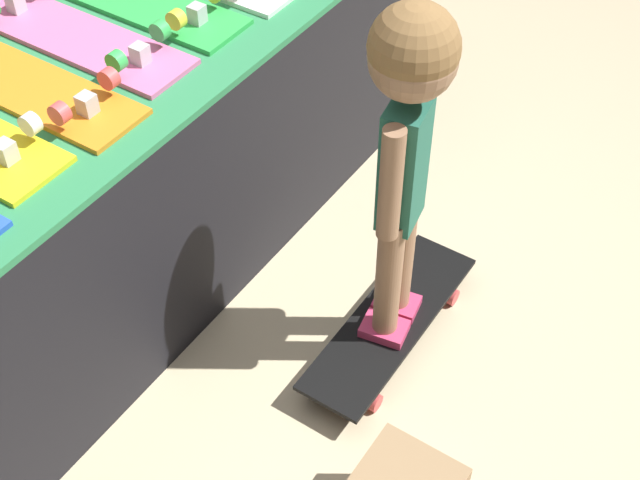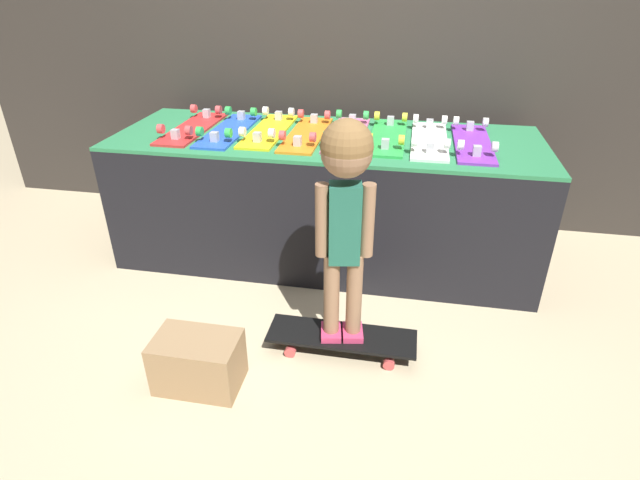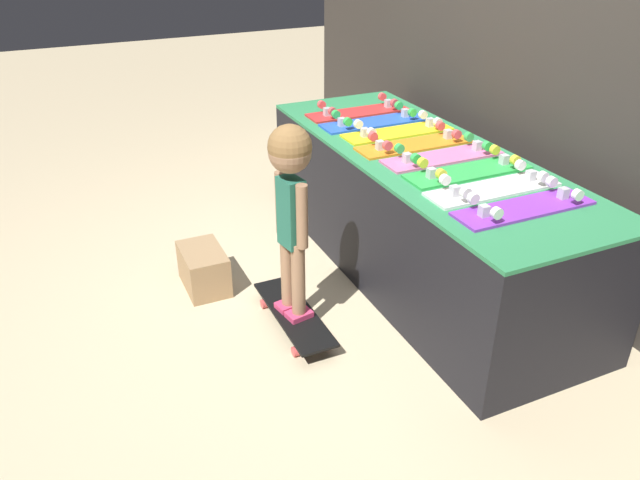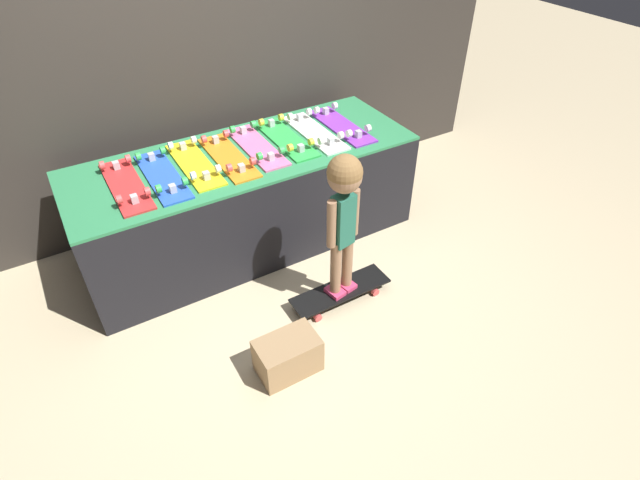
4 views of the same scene
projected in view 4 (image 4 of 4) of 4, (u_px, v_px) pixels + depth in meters
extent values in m
plane|color=beige|center=(289.00, 285.00, 3.55)|extent=(16.00, 16.00, 0.00)
cube|color=#332D28|center=(203.00, 69.00, 3.66)|extent=(5.31, 0.10, 2.32)
cube|color=black|center=(249.00, 200.00, 3.73)|extent=(2.44, 0.87, 0.74)
cube|color=#2D7F4C|center=(244.00, 155.00, 3.49)|extent=(2.44, 0.87, 0.02)
cube|color=red|center=(126.00, 186.00, 3.15)|extent=(0.19, 0.69, 0.01)
cube|color=#B7B7BC|center=(116.00, 165.00, 3.28)|extent=(0.04, 0.04, 0.05)
cylinder|color=#D84C4C|center=(128.00, 159.00, 3.30)|extent=(0.03, 0.05, 0.05)
cylinder|color=#D84C4C|center=(102.00, 165.00, 3.23)|extent=(0.03, 0.05, 0.05)
cube|color=#B7B7BC|center=(134.00, 199.00, 2.97)|extent=(0.04, 0.04, 0.05)
cylinder|color=#D84C4C|center=(147.00, 191.00, 2.99)|extent=(0.03, 0.05, 0.05)
cylinder|color=#D84C4C|center=(119.00, 199.00, 2.92)|extent=(0.03, 0.05, 0.05)
cube|color=blue|center=(163.00, 176.00, 3.23)|extent=(0.19, 0.69, 0.01)
cube|color=#B7B7BC|center=(151.00, 157.00, 3.37)|extent=(0.04, 0.04, 0.05)
cylinder|color=green|center=(163.00, 150.00, 3.38)|extent=(0.03, 0.05, 0.05)
cylinder|color=green|center=(138.00, 157.00, 3.32)|extent=(0.03, 0.05, 0.05)
cube|color=#B7B7BC|center=(173.00, 189.00, 3.06)|extent=(0.04, 0.04, 0.05)
cylinder|color=green|center=(185.00, 181.00, 3.08)|extent=(0.03, 0.05, 0.05)
cylinder|color=green|center=(159.00, 189.00, 3.01)|extent=(0.03, 0.05, 0.05)
cube|color=yellow|center=(195.00, 164.00, 3.35)|extent=(0.19, 0.69, 0.01)
cube|color=#B7B7BC|center=(183.00, 146.00, 3.48)|extent=(0.04, 0.04, 0.05)
cylinder|color=white|center=(194.00, 140.00, 3.50)|extent=(0.03, 0.05, 0.05)
cylinder|color=white|center=(171.00, 146.00, 3.43)|extent=(0.03, 0.05, 0.05)
cube|color=#B7B7BC|center=(206.00, 176.00, 3.18)|extent=(0.04, 0.04, 0.05)
cylinder|color=white|center=(218.00, 169.00, 3.19)|extent=(0.03, 0.05, 0.05)
cylinder|color=white|center=(193.00, 176.00, 3.13)|extent=(0.03, 0.05, 0.05)
cube|color=orange|center=(228.00, 157.00, 3.43)|extent=(0.19, 0.69, 0.01)
cube|color=#B7B7BC|center=(215.00, 140.00, 3.56)|extent=(0.04, 0.04, 0.05)
cylinder|color=#D84C4C|center=(226.00, 134.00, 3.57)|extent=(0.03, 0.05, 0.05)
cylinder|color=#D84C4C|center=(204.00, 139.00, 3.51)|extent=(0.03, 0.05, 0.05)
cube|color=#B7B7BC|center=(241.00, 168.00, 3.25)|extent=(0.04, 0.04, 0.05)
cylinder|color=#D84C4C|center=(253.00, 161.00, 3.27)|extent=(0.03, 0.05, 0.05)
cylinder|color=#D84C4C|center=(229.00, 168.00, 3.20)|extent=(0.03, 0.05, 0.05)
cube|color=pink|center=(257.00, 147.00, 3.54)|extent=(0.19, 0.69, 0.01)
cube|color=#B7B7BC|center=(243.00, 130.00, 3.67)|extent=(0.04, 0.04, 0.05)
cylinder|color=green|center=(253.00, 124.00, 3.69)|extent=(0.03, 0.05, 0.05)
cylinder|color=green|center=(232.00, 130.00, 3.62)|extent=(0.03, 0.05, 0.05)
cube|color=#B7B7BC|center=(271.00, 157.00, 3.37)|extent=(0.04, 0.04, 0.05)
cylinder|color=green|center=(282.00, 150.00, 3.39)|extent=(0.03, 0.05, 0.05)
cylinder|color=green|center=(259.00, 156.00, 3.32)|extent=(0.03, 0.05, 0.05)
cube|color=green|center=(286.00, 139.00, 3.63)|extent=(0.19, 0.69, 0.01)
cube|color=#B7B7BC|center=(271.00, 123.00, 3.77)|extent=(0.04, 0.04, 0.05)
cylinder|color=yellow|center=(281.00, 117.00, 3.78)|extent=(0.03, 0.05, 0.05)
cylinder|color=yellow|center=(261.00, 122.00, 3.72)|extent=(0.03, 0.05, 0.05)
cube|color=#B7B7BC|center=(301.00, 148.00, 3.46)|extent=(0.04, 0.04, 0.05)
cylinder|color=yellow|center=(311.00, 142.00, 3.48)|extent=(0.03, 0.05, 0.05)
cylinder|color=yellow|center=(290.00, 148.00, 3.41)|extent=(0.03, 0.05, 0.05)
cube|color=white|center=(315.00, 133.00, 3.71)|extent=(0.19, 0.69, 0.01)
cube|color=#B7B7BC|center=(300.00, 117.00, 3.84)|extent=(0.04, 0.04, 0.05)
cylinder|color=white|center=(309.00, 112.00, 3.86)|extent=(0.03, 0.05, 0.05)
cylinder|color=white|center=(290.00, 117.00, 3.79)|extent=(0.03, 0.05, 0.05)
cube|color=#B7B7BC|center=(331.00, 141.00, 3.54)|extent=(0.04, 0.04, 0.05)
cylinder|color=white|center=(341.00, 135.00, 3.56)|extent=(0.03, 0.05, 0.05)
cylinder|color=white|center=(321.00, 141.00, 3.49)|extent=(0.03, 0.05, 0.05)
cube|color=purple|center=(341.00, 126.00, 3.80)|extent=(0.19, 0.69, 0.01)
cube|color=#B7B7BC|center=(326.00, 111.00, 3.93)|extent=(0.04, 0.04, 0.05)
cylinder|color=white|center=(335.00, 106.00, 3.95)|extent=(0.03, 0.05, 0.05)
cylinder|color=white|center=(317.00, 110.00, 3.88)|extent=(0.03, 0.05, 0.05)
cube|color=#B7B7BC|center=(358.00, 134.00, 3.63)|extent=(0.04, 0.04, 0.05)
cylinder|color=white|center=(368.00, 128.00, 3.64)|extent=(0.03, 0.05, 0.05)
cylinder|color=white|center=(349.00, 133.00, 3.58)|extent=(0.03, 0.05, 0.05)
cube|color=black|center=(341.00, 290.00, 3.39)|extent=(0.70, 0.20, 0.01)
cube|color=#B7B7BC|center=(368.00, 282.00, 3.50)|extent=(0.04, 0.04, 0.05)
cylinder|color=#D84C4C|center=(361.00, 277.00, 3.57)|extent=(0.05, 0.03, 0.05)
cylinder|color=#D84C4C|center=(375.00, 292.00, 3.46)|extent=(0.05, 0.03, 0.05)
cube|color=#B7B7BC|center=(311.00, 306.00, 3.32)|extent=(0.04, 0.04, 0.05)
cylinder|color=#D84C4C|center=(305.00, 301.00, 3.39)|extent=(0.05, 0.03, 0.05)
cylinder|color=#D84C4C|center=(318.00, 317.00, 3.27)|extent=(0.05, 0.03, 0.05)
cube|color=#E03D6B|center=(346.00, 284.00, 3.40)|extent=(0.11, 0.14, 0.03)
cylinder|color=#997051|center=(347.00, 260.00, 3.26)|extent=(0.07, 0.07, 0.41)
cube|color=#E03D6B|center=(335.00, 291.00, 3.35)|extent=(0.11, 0.14, 0.03)
cylinder|color=#997051|center=(336.00, 267.00, 3.21)|extent=(0.07, 0.07, 0.41)
cube|color=#236651|center=(343.00, 220.00, 3.01)|extent=(0.15, 0.11, 0.36)
cylinder|color=#997051|center=(354.00, 212.00, 3.05)|extent=(0.06, 0.06, 0.33)
cylinder|color=#997051|center=(331.00, 224.00, 2.96)|extent=(0.06, 0.06, 0.33)
sphere|color=#997051|center=(345.00, 176.00, 2.82)|extent=(0.20, 0.20, 0.20)
sphere|color=olive|center=(345.00, 172.00, 2.80)|extent=(0.21, 0.21, 0.21)
cube|color=#A37F56|center=(288.00, 356.00, 2.91)|extent=(0.36, 0.23, 0.24)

